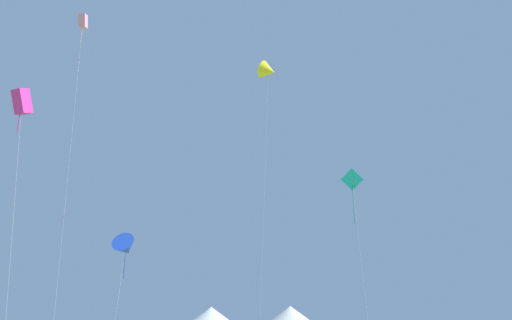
# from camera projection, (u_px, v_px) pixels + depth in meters

# --- Properties ---
(kite_magenta_box) EXTENTS (3.17, 1.93, 20.82)m
(kite_magenta_box) POSITION_uv_depth(u_px,v_px,m) (22.00, 102.00, 42.44)
(kite_magenta_box) COLOR #E02DA3
(kite_magenta_box) RESTS_ON ground
(kite_yellow_delta) EXTENTS (3.27, 3.02, 36.58)m
(kite_yellow_delta) POSITION_uv_depth(u_px,v_px,m) (268.00, 71.00, 69.28)
(kite_yellow_delta) COLOR yellow
(kite_yellow_delta) RESTS_ON ground
(kite_blue_delta) EXTENTS (2.43, 3.55, 10.10)m
(kite_blue_delta) POSITION_uv_depth(u_px,v_px,m) (126.00, 248.00, 49.24)
(kite_blue_delta) COLOR blue
(kite_blue_delta) RESTS_ON ground
(kite_pink_box) EXTENTS (1.88, 1.51, 31.59)m
(kite_pink_box) POSITION_uv_depth(u_px,v_px,m) (83.00, 23.00, 50.42)
(kite_pink_box) COLOR pink
(kite_pink_box) RESTS_ON ground
(kite_cyan_diamond) EXTENTS (1.80, 1.13, 13.08)m
(kite_cyan_diamond) POSITION_uv_depth(u_px,v_px,m) (353.00, 184.00, 38.47)
(kite_cyan_diamond) COLOR #1EB7CC
(kite_cyan_diamond) RESTS_ON ground
(festival_tent_center) EXTENTS (5.01, 5.01, 3.26)m
(festival_tent_center) POSITION_uv_depth(u_px,v_px,m) (211.00, 320.00, 57.03)
(festival_tent_center) COLOR white
(festival_tent_center) RESTS_ON ground
(festival_tent_right) EXTENTS (5.07, 5.07, 3.29)m
(festival_tent_right) POSITION_uv_depth(u_px,v_px,m) (290.00, 320.00, 55.07)
(festival_tent_right) COLOR white
(festival_tent_right) RESTS_ON ground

